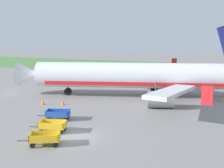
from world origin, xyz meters
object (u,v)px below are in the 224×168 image
(baggage_cart_nearest, at_px, (45,138))
(traffic_cone_near_plane, at_px, (63,102))
(airplane, at_px, (145,76))
(traffic_cone_mid_apron, at_px, (43,102))
(baggage_cart_third_in_row, at_px, (58,114))
(baggage_cart_second_in_row, at_px, (53,126))

(baggage_cart_nearest, height_order, traffic_cone_near_plane, baggage_cart_nearest)
(baggage_cart_nearest, xyz_separation_m, traffic_cone_near_plane, (-5.66, 13.23, -0.32))
(airplane, relative_size, traffic_cone_mid_apron, 62.49)
(baggage_cart_third_in_row, bearing_deg, traffic_cone_mid_apron, 134.78)
(baggage_cart_second_in_row, height_order, traffic_cone_mid_apron, baggage_cart_second_in_row)
(traffic_cone_near_plane, bearing_deg, traffic_cone_mid_apron, -162.00)
(baggage_cart_second_in_row, bearing_deg, traffic_cone_mid_apron, 127.41)
(baggage_cart_third_in_row, height_order, traffic_cone_mid_apron, baggage_cart_third_in_row)
(baggage_cart_second_in_row, xyz_separation_m, baggage_cart_third_in_row, (-1.59, 3.71, 0.00))
(traffic_cone_near_plane, bearing_deg, baggage_cart_nearest, -66.85)
(airplane, distance_m, traffic_cone_near_plane, 12.65)
(airplane, distance_m, traffic_cone_mid_apron, 15.04)
(baggage_cart_nearest, height_order, baggage_cart_third_in_row, same)
(airplane, xyz_separation_m, traffic_cone_near_plane, (-8.90, -8.55, -2.77))
(baggage_cart_second_in_row, relative_size, traffic_cone_mid_apron, 6.10)
(airplane, height_order, traffic_cone_mid_apron, airplane)
(traffic_cone_mid_apron, bearing_deg, traffic_cone_near_plane, 18.00)
(traffic_cone_mid_apron, bearing_deg, baggage_cart_second_in_row, -52.59)
(airplane, distance_m, baggage_cart_second_in_row, 19.23)
(airplane, distance_m, baggage_cart_third_in_row, 16.20)
(baggage_cart_second_in_row, relative_size, baggage_cart_third_in_row, 1.00)
(baggage_cart_nearest, xyz_separation_m, traffic_cone_mid_apron, (-8.20, 12.40, -0.30))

